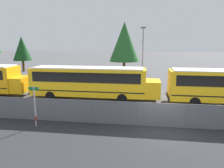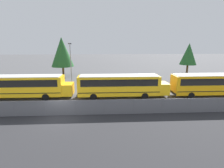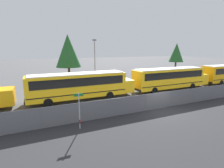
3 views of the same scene
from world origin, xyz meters
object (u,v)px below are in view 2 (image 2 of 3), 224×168
object	(u,v)px
school_bus_2	(121,84)
tree_3	(62,52)
light_pole	(71,62)
tree_1	(189,54)
school_bus_3	(214,83)
school_bus_1	(24,85)

from	to	relation	value
school_bus_2	tree_3	bearing A→B (deg)	124.71
light_pole	tree_1	distance (m)	27.21
school_bus_3	tree_1	world-z (taller)	tree_1
light_pole	tree_3	world-z (taller)	tree_3
school_bus_3	light_pole	bearing A→B (deg)	156.52
light_pole	tree_1	size ratio (longest dim) A/B	1.00
school_bus_2	tree_3	distance (m)	20.04
school_bus_3	tree_1	distance (m)	18.27
school_bus_1	light_pole	world-z (taller)	light_pole
school_bus_3	tree_3	bearing A→B (deg)	146.07
tree_3	tree_1	bearing A→B (deg)	2.16
tree_3	school_bus_3	bearing A→B (deg)	-33.93
school_bus_1	tree_3	bearing A→B (deg)	83.71
light_pole	tree_3	bearing A→B (deg)	113.17
school_bus_3	light_pole	xyz separation A→B (m)	(-21.21, 9.21, 2.20)
school_bus_3	tree_3	distance (m)	29.44
school_bus_1	school_bus_3	bearing A→B (deg)	-0.80
school_bus_1	school_bus_2	xyz separation A→B (m)	(12.99, -0.27, 0.00)
school_bus_2	tree_1	world-z (taller)	tree_1
tree_1	tree_3	xyz separation A→B (m)	(-28.97, -1.09, 0.60)
light_pole	tree_1	xyz separation A→B (m)	(25.93, 8.19, 0.76)
school_bus_1	tree_3	size ratio (longest dim) A/B	1.44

